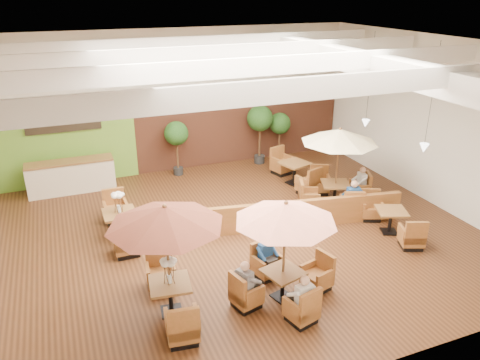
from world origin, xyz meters
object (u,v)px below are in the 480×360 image
booth_divider (302,214)px  diner_3 (353,195)px  table_4 (390,222)px  diner_4 (360,180)px  topiary_2 (280,125)px  diner_2 (246,279)px  topiary_1 (260,121)px  table_1 (285,233)px  table_0 (166,232)px  topiary_0 (176,135)px  diner_1 (267,252)px  table_3 (120,222)px  service_counter (71,176)px  table_5 (294,173)px  diner_0 (303,294)px  table_2 (338,153)px

booth_divider → diner_3: diner_3 is taller
table_4 → diner_4: bearing=99.4°
topiary_2 → diner_2: (-5.07, -8.64, -0.79)m
topiary_1 → diner_3: topiary_1 is taller
table_1 → topiary_1: (3.22, 8.64, 0.09)m
table_0 → topiary_0: table_0 is taller
booth_divider → topiary_2: topiary_2 is taller
booth_divider → diner_2: (-3.08, -2.98, 0.30)m
table_1 → diner_1: 1.39m
diner_1 → table_3: bearing=-60.2°
topiary_0 → topiary_2: topiary_0 is taller
service_counter → table_5: service_counter is taller
booth_divider → topiary_2: bearing=80.8°
booth_divider → diner_0: bearing=-108.7°
table_2 → topiary_1: (-0.74, 4.65, -0.02)m
diner_1 → table_2: bearing=-154.7°
table_3 → diner_0: 6.18m
diner_4 → diner_2: bearing=136.6°
table_5 → diner_3: 3.18m
diner_1 → topiary_2: bearing=-130.6°
table_5 → diner_4: 2.58m
booth_divider → table_5: (1.40, 3.15, -0.04)m
diner_2 → diner_3: diner_3 is taller
table_3 → table_4: bearing=-19.9°
booth_divider → table_2: bearing=39.2°
service_counter → table_1: bearing=-63.2°
service_counter → booth_divider: (6.41, -5.46, -0.14)m
table_0 → diner_0: table_0 is taller
diner_2 → diner_4: bearing=100.0°
diner_0 → diner_4: bearing=34.6°
topiary_1 → diner_2: 9.65m
table_2 → booth_divider: bearing=-128.5°
diner_2 → diner_3: bearing=97.3°
table_1 → topiary_2: table_1 is taller
topiary_1 → topiary_2: topiary_1 is taller
diner_0 → diner_4: diner_4 is taller
diner_3 → diner_0: bearing=-120.4°
table_4 → diner_1: (-4.44, -0.75, 0.36)m
table_0 → diner_4: 8.45m
service_counter → table_4: 11.02m
booth_divider → diner_2: 4.30m
table_5 → diner_3: bearing=-99.0°
table_2 → table_5: size_ratio=0.95×
diner_3 → table_3: bearing=-176.3°
table_1 → table_3: table_1 is taller
table_4 → topiary_0: bearing=146.1°
service_counter → table_3: bearing=-74.4°
topiary_1 → service_counter: bearing=-178.5°
diner_2 → topiary_2: bearing=125.5°
diner_1 → service_counter: bearing=-72.8°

